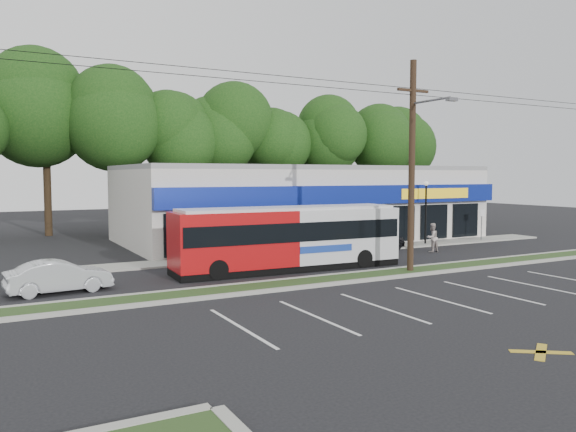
# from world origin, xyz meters

# --- Properties ---
(ground) EXTENTS (120.00, 120.00, 0.00)m
(ground) POSITION_xyz_m (0.00, 0.00, 0.00)
(ground) COLOR black
(ground) RESTS_ON ground
(grass_strip) EXTENTS (40.00, 1.60, 0.12)m
(grass_strip) POSITION_xyz_m (0.00, 1.00, 0.06)
(grass_strip) COLOR #233D19
(grass_strip) RESTS_ON ground
(curb_south) EXTENTS (40.00, 0.25, 0.14)m
(curb_south) POSITION_xyz_m (0.00, 0.15, 0.07)
(curb_south) COLOR #9E9E93
(curb_south) RESTS_ON ground
(curb_north) EXTENTS (40.00, 0.25, 0.14)m
(curb_north) POSITION_xyz_m (0.00, 1.85, 0.07)
(curb_north) COLOR #9E9E93
(curb_north) RESTS_ON ground
(sidewalk) EXTENTS (32.00, 2.20, 0.10)m
(sidewalk) POSITION_xyz_m (5.00, 9.00, 0.05)
(sidewalk) COLOR #9E9E93
(sidewalk) RESTS_ON ground
(strip_mall) EXTENTS (25.00, 12.55, 5.30)m
(strip_mall) POSITION_xyz_m (5.50, 15.91, 2.65)
(strip_mall) COLOR beige
(strip_mall) RESTS_ON ground
(utility_pole) EXTENTS (50.00, 2.77, 10.00)m
(utility_pole) POSITION_xyz_m (2.83, 0.93, 5.41)
(utility_pole) COLOR black
(utility_pole) RESTS_ON ground
(lamp_post) EXTENTS (0.30, 0.30, 4.25)m
(lamp_post) POSITION_xyz_m (11.00, 8.80, 2.67)
(lamp_post) COLOR black
(lamp_post) RESTS_ON ground
(sign_post) EXTENTS (0.45, 0.10, 2.23)m
(sign_post) POSITION_xyz_m (16.00, 8.57, 1.56)
(sign_post) COLOR #59595E
(sign_post) RESTS_ON ground
(tree_line) EXTENTS (46.76, 6.76, 11.83)m
(tree_line) POSITION_xyz_m (4.00, 26.00, 8.42)
(tree_line) COLOR black
(tree_line) RESTS_ON ground
(metrobus) EXTENTS (11.64, 2.90, 3.11)m
(metrobus) POSITION_xyz_m (-1.70, 4.50, 1.65)
(metrobus) COLOR #AE0D10
(metrobus) RESTS_ON ground
(car_dark) EXTENTS (4.17, 1.89, 1.39)m
(car_dark) POSITION_xyz_m (6.58, 8.50, 0.69)
(car_dark) COLOR black
(car_dark) RESTS_ON ground
(car_silver) EXTENTS (4.08, 1.75, 1.31)m
(car_silver) POSITION_xyz_m (-12.30, 4.04, 0.65)
(car_silver) COLOR #B7BABF
(car_silver) RESTS_ON ground
(pedestrian_a) EXTENTS (0.66, 0.47, 1.73)m
(pedestrian_a) POSITION_xyz_m (7.11, 7.34, 0.86)
(pedestrian_a) COLOR silver
(pedestrian_a) RESTS_ON ground
(pedestrian_b) EXTENTS (0.92, 0.75, 1.75)m
(pedestrian_b) POSITION_xyz_m (9.00, 6.00, 0.88)
(pedestrian_b) COLOR #B5A8A3
(pedestrian_b) RESTS_ON ground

